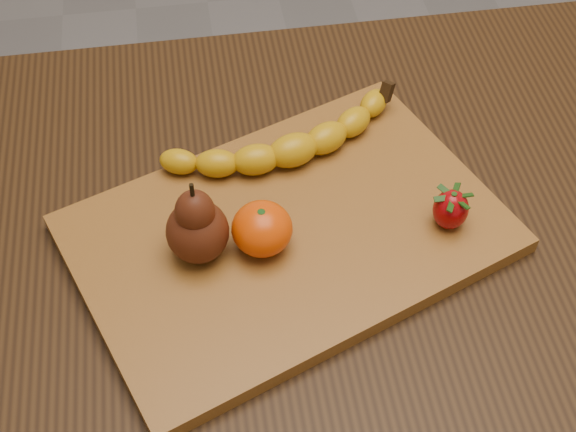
{
  "coord_description": "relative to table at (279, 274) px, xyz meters",
  "views": [
    {
      "loc": [
        -0.08,
        -0.57,
        1.45
      ],
      "look_at": [
        0.01,
        -0.03,
        0.8
      ],
      "focal_mm": 50.0,
      "sensor_mm": 36.0,
      "label": 1
    }
  ],
  "objects": [
    {
      "name": "table",
      "position": [
        0.0,
        0.0,
        0.0
      ],
      "size": [
        1.0,
        0.7,
        0.76
      ],
      "color": "black",
      "rests_on": "ground"
    },
    {
      "name": "cutting_board",
      "position": [
        0.01,
        -0.03,
        0.11
      ],
      "size": [
        0.53,
        0.44,
        0.02
      ],
      "primitive_type": "cube",
      "rotation": [
        0.0,
        0.0,
        0.37
      ],
      "color": "brown",
      "rests_on": "table"
    },
    {
      "name": "banana",
      "position": [
        0.03,
        0.07,
        0.14
      ],
      "size": [
        0.26,
        0.13,
        0.04
      ],
      "primitive_type": null,
      "rotation": [
        0.0,
        0.0,
        0.25
      ],
      "color": "#C49309",
      "rests_on": "cutting_board"
    },
    {
      "name": "pear",
      "position": [
        -0.09,
        -0.04,
        0.17
      ],
      "size": [
        0.07,
        0.07,
        0.1
      ],
      "primitive_type": null,
      "rotation": [
        0.0,
        0.0,
        0.14
      ],
      "color": "#461B0B",
      "rests_on": "cutting_board"
    },
    {
      "name": "mandarin",
      "position": [
        -0.02,
        -0.04,
        0.15
      ],
      "size": [
        0.07,
        0.07,
        0.05
      ],
      "primitive_type": "ellipsoid",
      "rotation": [
        0.0,
        0.0,
        0.03
      ],
      "color": "#D83E02",
      "rests_on": "cutting_board"
    },
    {
      "name": "strawberry",
      "position": [
        0.18,
        -0.05,
        0.14
      ],
      "size": [
        0.04,
        0.04,
        0.05
      ],
      "primitive_type": null,
      "rotation": [
        0.0,
        0.0,
        0.02
      ],
      "color": "#940408",
      "rests_on": "cutting_board"
    }
  ]
}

